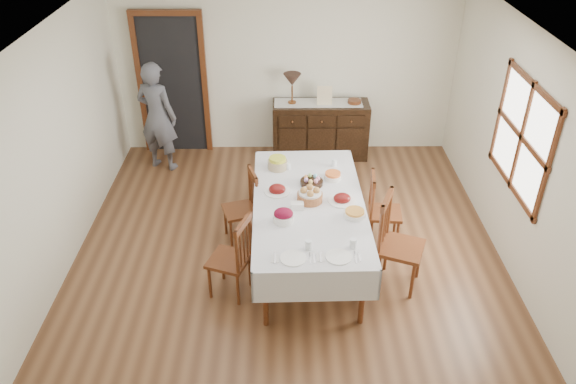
{
  "coord_description": "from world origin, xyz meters",
  "views": [
    {
      "loc": [
        -0.04,
        -5.02,
        4.14
      ],
      "look_at": [
        0.0,
        0.1,
        0.95
      ],
      "focal_mm": 35.0,
      "sensor_mm": 36.0,
      "label": 1
    }
  ],
  "objects_px": {
    "chair_right_near": "(397,242)",
    "chair_left_near": "(233,257)",
    "chair_left_far": "(244,206)",
    "sideboard": "(320,130)",
    "dining_table": "(309,209)",
    "person": "(157,113)",
    "table_lamp": "(292,81)",
    "chair_right_far": "(381,209)"
  },
  "relations": [
    {
      "from": "chair_right_near",
      "to": "chair_left_near",
      "type": "bearing_deg",
      "value": 117.32
    },
    {
      "from": "chair_left_far",
      "to": "sideboard",
      "type": "bearing_deg",
      "value": 136.73
    },
    {
      "from": "dining_table",
      "to": "person",
      "type": "bearing_deg",
      "value": 131.41
    },
    {
      "from": "dining_table",
      "to": "chair_right_near",
      "type": "xyz_separation_m",
      "value": [
        0.92,
        -0.38,
        -0.17
      ]
    },
    {
      "from": "dining_table",
      "to": "table_lamp",
      "type": "xyz_separation_m",
      "value": [
        -0.15,
        2.61,
        0.49
      ]
    },
    {
      "from": "chair_right_near",
      "to": "sideboard",
      "type": "height_order",
      "value": "chair_right_near"
    },
    {
      "from": "chair_right_near",
      "to": "table_lamp",
      "type": "height_order",
      "value": "table_lamp"
    },
    {
      "from": "dining_table",
      "to": "chair_left_far",
      "type": "relative_size",
      "value": 2.6
    },
    {
      "from": "dining_table",
      "to": "chair_left_near",
      "type": "xyz_separation_m",
      "value": [
        -0.8,
        -0.54,
        -0.24
      ]
    },
    {
      "from": "chair_left_far",
      "to": "table_lamp",
      "type": "bearing_deg",
      "value": 146.8
    },
    {
      "from": "dining_table",
      "to": "sideboard",
      "type": "xyz_separation_m",
      "value": [
        0.28,
        2.6,
        -0.29
      ]
    },
    {
      "from": "sideboard",
      "to": "person",
      "type": "height_order",
      "value": "person"
    },
    {
      "from": "chair_left_far",
      "to": "sideboard",
      "type": "distance_m",
      "value": 2.39
    },
    {
      "from": "sideboard",
      "to": "table_lamp",
      "type": "height_order",
      "value": "table_lamp"
    },
    {
      "from": "chair_left_near",
      "to": "chair_right_far",
      "type": "height_order",
      "value": "chair_left_near"
    },
    {
      "from": "chair_left_near",
      "to": "sideboard",
      "type": "relative_size",
      "value": 0.67
    },
    {
      "from": "chair_right_near",
      "to": "chair_right_far",
      "type": "xyz_separation_m",
      "value": [
        -0.04,
        0.76,
        -0.09
      ]
    },
    {
      "from": "chair_right_near",
      "to": "person",
      "type": "bearing_deg",
      "value": 70.77
    },
    {
      "from": "chair_left_near",
      "to": "person",
      "type": "relative_size",
      "value": 0.55
    },
    {
      "from": "chair_right_far",
      "to": "person",
      "type": "distance_m",
      "value": 3.53
    },
    {
      "from": "chair_left_near",
      "to": "table_lamp",
      "type": "height_order",
      "value": "table_lamp"
    },
    {
      "from": "chair_right_far",
      "to": "table_lamp",
      "type": "height_order",
      "value": "table_lamp"
    },
    {
      "from": "person",
      "to": "chair_left_far",
      "type": "bearing_deg",
      "value": 146.4
    },
    {
      "from": "person",
      "to": "table_lamp",
      "type": "height_order",
      "value": "person"
    },
    {
      "from": "chair_right_far",
      "to": "table_lamp",
      "type": "xyz_separation_m",
      "value": [
        -1.03,
        2.23,
        0.75
      ]
    },
    {
      "from": "chair_left_far",
      "to": "chair_right_near",
      "type": "height_order",
      "value": "chair_right_near"
    },
    {
      "from": "chair_left_far",
      "to": "chair_right_near",
      "type": "relative_size",
      "value": 0.85
    },
    {
      "from": "chair_right_far",
      "to": "sideboard",
      "type": "height_order",
      "value": "chair_right_far"
    },
    {
      "from": "chair_left_near",
      "to": "table_lamp",
      "type": "bearing_deg",
      "value": -171.91
    },
    {
      "from": "chair_right_near",
      "to": "dining_table",
      "type": "bearing_deg",
      "value": 89.57
    },
    {
      "from": "person",
      "to": "dining_table",
      "type": "bearing_deg",
      "value": 152.73
    },
    {
      "from": "sideboard",
      "to": "table_lamp",
      "type": "distance_m",
      "value": 0.89
    },
    {
      "from": "dining_table",
      "to": "chair_left_near",
      "type": "distance_m",
      "value": 1.0
    },
    {
      "from": "chair_left_far",
      "to": "person",
      "type": "distance_m",
      "value": 2.28
    },
    {
      "from": "dining_table",
      "to": "chair_right_far",
      "type": "xyz_separation_m",
      "value": [
        0.88,
        0.38,
        -0.26
      ]
    },
    {
      "from": "chair_left_near",
      "to": "chair_right_far",
      "type": "relative_size",
      "value": 1.05
    },
    {
      "from": "chair_right_far",
      "to": "person",
      "type": "height_order",
      "value": "person"
    },
    {
      "from": "chair_right_far",
      "to": "table_lamp",
      "type": "distance_m",
      "value": 2.57
    },
    {
      "from": "chair_left_near",
      "to": "chair_left_far",
      "type": "height_order",
      "value": "chair_left_near"
    },
    {
      "from": "dining_table",
      "to": "chair_left_near",
      "type": "bearing_deg",
      "value": -147.33
    },
    {
      "from": "chair_left_near",
      "to": "chair_left_far",
      "type": "relative_size",
      "value": 1.04
    },
    {
      "from": "chair_left_far",
      "to": "chair_right_far",
      "type": "bearing_deg",
      "value": 69.92
    }
  ]
}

